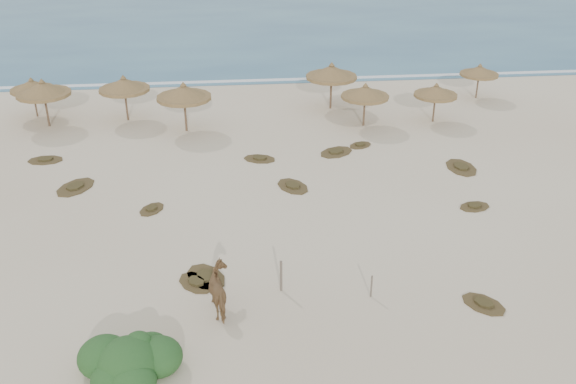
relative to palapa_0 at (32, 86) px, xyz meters
name	(u,v)px	position (x,y,z in m)	size (l,w,h in m)	color
ground	(257,269)	(13.45, -19.55, -2.05)	(160.00, 160.00, 0.00)	beige
foam_line	(238,81)	(13.45, 6.45, -2.05)	(70.00, 0.60, 0.01)	white
palapa_0	(32,86)	(0.00, 0.00, 0.00)	(3.38, 3.38, 2.65)	brown
palapa_1	(43,89)	(1.22, -1.97, 0.36)	(4.10, 4.10, 3.12)	brown
palapa_2	(124,85)	(6.06, -1.33, 0.29)	(4.19, 4.19, 3.02)	brown
palapa_3	(184,93)	(9.93, -3.64, 0.39)	(3.46, 3.46, 3.15)	brown
palapa_4	(332,73)	(19.54, -0.38, 0.44)	(3.57, 3.57, 3.21)	brown
palapa_5	(365,93)	(21.11, -3.85, 0.13)	(3.22, 3.22, 2.82)	brown
palapa_6	(436,91)	(25.73, -3.57, -0.04)	(2.99, 2.99, 2.59)	brown
palapa_7	(479,71)	(30.21, 0.76, -0.10)	(3.55, 3.55, 2.52)	brown
horse	(222,291)	(12.03, -22.12, -1.21)	(0.91, 2.00, 1.69)	olive
fence_post_near	(281,276)	(14.29, -21.11, -1.38)	(0.10, 0.10, 1.34)	#6D6052
fence_post_far	(371,286)	(17.67, -21.86, -1.58)	(0.07, 0.07, 0.95)	#6D6052
bush	(129,363)	(9.02, -25.26, -1.55)	(3.40, 2.99, 1.52)	#316029
scrub_1	(75,187)	(4.59, -11.17, -2.00)	(2.47, 2.80, 0.16)	brown
scrub_2	(152,209)	(8.69, -13.97, -2.00)	(1.58, 1.76, 0.16)	brown
scrub_3	(293,186)	(15.70, -12.16, -2.00)	(2.13, 2.45, 0.16)	brown
scrub_4	(475,206)	(24.21, -15.24, -2.00)	(1.77, 1.39, 0.16)	brown
scrub_5	(461,167)	(25.11, -10.77, -2.00)	(1.66, 2.43, 0.16)	brown
scrub_6	(45,160)	(2.24, -7.50, -2.00)	(1.95, 1.27, 0.16)	brown
scrub_7	(336,152)	(18.65, -8.00, -2.00)	(2.57, 2.36, 0.16)	brown
scrub_9	(206,277)	(11.37, -19.97, -2.00)	(2.18, 2.49, 0.16)	brown
scrub_10	(360,145)	(20.24, -7.12, -2.00)	(1.76, 1.59, 0.16)	brown
scrub_11	(196,282)	(11.00, -20.32, -2.00)	(1.96, 2.08, 0.16)	brown
scrub_12	(484,304)	(21.78, -22.79, -2.00)	(1.97, 2.06, 0.16)	brown
scrub_13	(260,159)	(14.21, -8.51, -2.00)	(2.12, 1.73, 0.16)	brown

